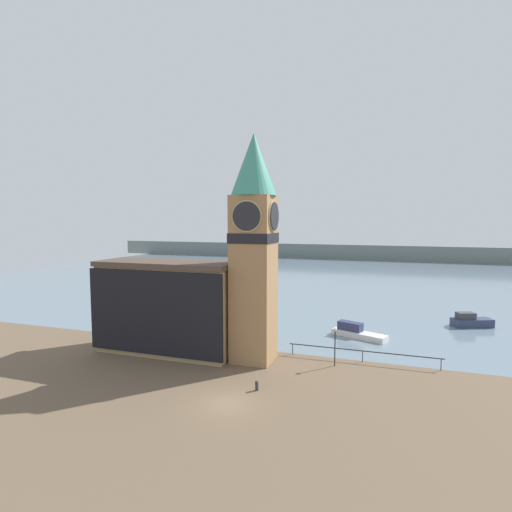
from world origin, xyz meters
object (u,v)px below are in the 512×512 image
Objects in this scene: pier_building at (168,306)px; boat_far at (471,321)px; lamp_post at (335,339)px; clock_tower at (254,242)px; boat_near at (356,332)px; mooring_bollard_near at (257,385)px.

pier_building is 2.78× the size of boat_far.
boat_far is 1.43× the size of lamp_post.
clock_tower is 11.10m from pier_building.
pier_building is at bearing -125.56° from boat_near.
boat_far is (13.11, 9.02, 0.11)m from boat_near.
boat_far is at bearing 42.36° from clock_tower.
boat_far is at bearing 56.34° from boat_near.
boat_near is 1.80× the size of lamp_post.
pier_building is at bearing -167.74° from boat_far.
mooring_bollard_near is (-6.14, -17.17, -0.14)m from boat_near.
lamp_post is (-14.22, -18.99, 1.84)m from boat_far.
lamp_post is at bearing -148.02° from boat_far.
pier_building is at bearing -177.06° from clock_tower.
lamp_post is at bearing 6.00° from clock_tower.
boat_near is at bearing 70.32° from mooring_bollard_near.
lamp_post reaches higher than mooring_bollard_near.
clock_tower is at bearing -174.00° from lamp_post.
boat_near is 15.92m from boat_far.
boat_far is at bearing 33.45° from pier_building.
clock_tower is at bearing 2.94° from pier_building.
boat_far is 23.79m from lamp_post.
boat_far reaches higher than mooring_bollard_near.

